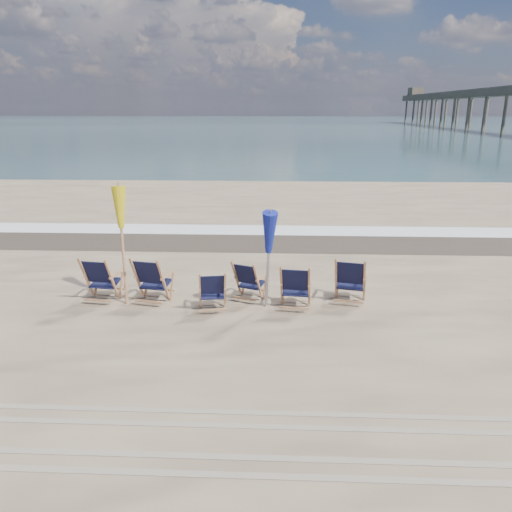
# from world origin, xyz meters

# --- Properties ---
(ocean) EXTENTS (400.00, 400.00, 0.00)m
(ocean) POSITION_xyz_m (0.00, 128.00, 0.00)
(ocean) COLOR #36555A
(ocean) RESTS_ON ground
(surf_foam) EXTENTS (200.00, 1.40, 0.01)m
(surf_foam) POSITION_xyz_m (0.00, 8.30, 0.00)
(surf_foam) COLOR silver
(surf_foam) RESTS_ON ground
(wet_sand_strip) EXTENTS (200.00, 2.60, 0.00)m
(wet_sand_strip) POSITION_xyz_m (0.00, 6.80, 0.00)
(wet_sand_strip) COLOR #42362A
(wet_sand_strip) RESTS_ON ground
(tire_tracks) EXTENTS (80.00, 1.30, 0.01)m
(tire_tracks) POSITION_xyz_m (0.00, -2.80, 0.01)
(tire_tracks) COLOR gray
(tire_tracks) RESTS_ON ground
(beach_chair_0) EXTENTS (0.76, 0.83, 1.03)m
(beach_chair_0) POSITION_xyz_m (-2.97, 1.58, 0.52)
(beach_chair_0) COLOR black
(beach_chair_0) RESTS_ON ground
(beach_chair_1) EXTENTS (0.82, 0.89, 1.06)m
(beach_chair_1) POSITION_xyz_m (-1.88, 1.53, 0.53)
(beach_chair_1) COLOR black
(beach_chair_1) RESTS_ON ground
(beach_chair_2) EXTENTS (0.66, 0.72, 0.88)m
(beach_chair_2) POSITION_xyz_m (-0.58, 1.26, 0.44)
(beach_chair_2) COLOR black
(beach_chair_2) RESTS_ON ground
(beach_chair_3) EXTENTS (0.79, 0.83, 0.90)m
(beach_chair_3) POSITION_xyz_m (0.05, 1.76, 0.45)
(beach_chair_3) COLOR black
(beach_chair_3) RESTS_ON ground
(beach_chair_4) EXTENTS (0.71, 0.78, 0.99)m
(beach_chair_4) POSITION_xyz_m (1.09, 1.35, 0.50)
(beach_chair_4) COLOR black
(beach_chair_4) RESTS_ON ground
(beach_chair_5) EXTENTS (0.82, 0.88, 1.04)m
(beach_chair_5) POSITION_xyz_m (2.25, 1.72, 0.52)
(beach_chair_5) COLOR black
(beach_chair_5) RESTS_ON ground
(umbrella_yellow) EXTENTS (0.30, 0.30, 2.43)m
(umbrella_yellow) POSITION_xyz_m (-2.72, 1.72, 1.89)
(umbrella_yellow) COLOR #AD774D
(umbrella_yellow) RESTS_ON ground
(umbrella_blue) EXTENTS (0.30, 0.30, 2.13)m
(umbrella_blue) POSITION_xyz_m (0.27, 1.35, 1.61)
(umbrella_blue) COLOR #A5A5AD
(umbrella_blue) RESTS_ON ground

